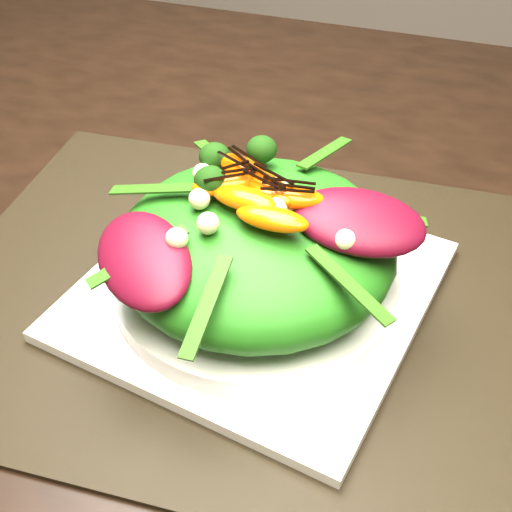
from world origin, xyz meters
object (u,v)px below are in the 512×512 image
(salad_bowl, at_px, (256,277))
(lettuce_mound, at_px, (256,244))
(placemat, at_px, (256,296))
(plate_base, at_px, (256,289))
(dining_table, at_px, (473,256))
(orange_segment, at_px, (255,178))

(salad_bowl, bearing_deg, lettuce_mound, 0.00)
(placemat, bearing_deg, plate_base, 0.00)
(placemat, distance_m, plate_base, 0.01)
(dining_table, height_order, salad_bowl, dining_table)
(plate_base, bearing_deg, orange_segment, 109.40)
(plate_base, distance_m, orange_segment, 0.10)
(dining_table, bearing_deg, plate_base, -141.54)
(placemat, xyz_separation_m, orange_segment, (-0.01, 0.03, 0.10))
(plate_base, relative_size, lettuce_mound, 1.20)
(dining_table, distance_m, plate_base, 0.22)
(plate_base, distance_m, lettuce_mound, 0.05)
(orange_segment, bearing_deg, plate_base, -70.60)
(dining_table, relative_size, lettuce_mound, 7.11)
(plate_base, relative_size, orange_segment, 4.84)
(dining_table, distance_m, salad_bowl, 0.23)
(salad_bowl, bearing_deg, plate_base, 0.00)
(placemat, bearing_deg, salad_bowl, 0.00)
(dining_table, distance_m, orange_segment, 0.25)
(placemat, bearing_deg, orange_segment, 109.40)
(dining_table, relative_size, salad_bowl, 6.75)
(plate_base, xyz_separation_m, salad_bowl, (0.00, 0.00, 0.01))
(placemat, relative_size, salad_bowl, 2.26)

